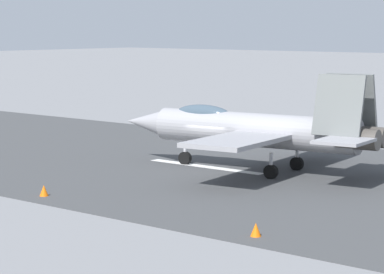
# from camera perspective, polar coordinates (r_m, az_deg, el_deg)

# --- Properties ---
(ground_plane) EXTENTS (400.00, 400.00, 0.00)m
(ground_plane) POSITION_cam_1_polar(r_m,az_deg,el_deg) (49.43, 1.41, -2.06)
(ground_plane) COLOR gray
(runway_strip) EXTENTS (240.00, 26.00, 0.02)m
(runway_strip) POSITION_cam_1_polar(r_m,az_deg,el_deg) (49.42, 1.43, -2.05)
(runway_strip) COLOR #404143
(runway_strip) RESTS_ON ground
(fighter_jet) EXTENTS (16.74, 14.11, 5.61)m
(fighter_jet) POSITION_cam_1_polar(r_m,az_deg,el_deg) (47.98, 4.24, 0.55)
(fighter_jet) COLOR #96959B
(fighter_jet) RESTS_ON ground
(crew_person) EXTENTS (0.61, 0.47, 1.56)m
(crew_person) POSITION_cam_1_polar(r_m,az_deg,el_deg) (64.00, -0.96, 0.80)
(crew_person) COLOR #1E2338
(crew_person) RESTS_ON ground
(marker_cone_near) EXTENTS (0.44, 0.44, 0.55)m
(marker_cone_near) POSITION_cam_1_polar(r_m,az_deg,el_deg) (33.50, 4.24, -6.14)
(marker_cone_near) COLOR orange
(marker_cone_near) RESTS_ON ground
(marker_cone_mid) EXTENTS (0.44, 0.44, 0.55)m
(marker_cone_mid) POSITION_cam_1_polar(r_m,az_deg,el_deg) (41.80, -9.76, -3.52)
(marker_cone_mid) COLOR orange
(marker_cone_mid) RESTS_ON ground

